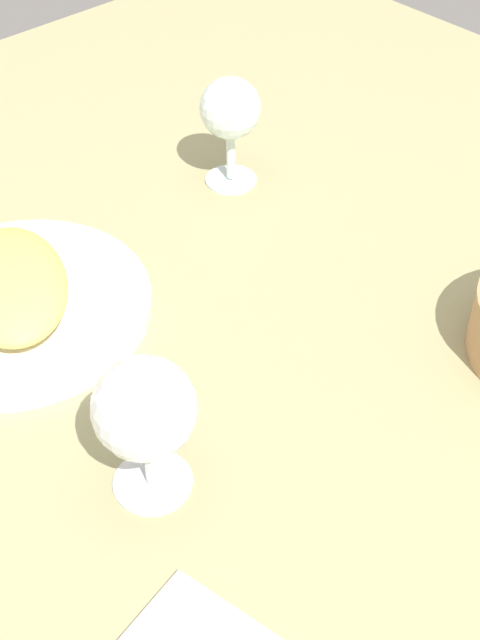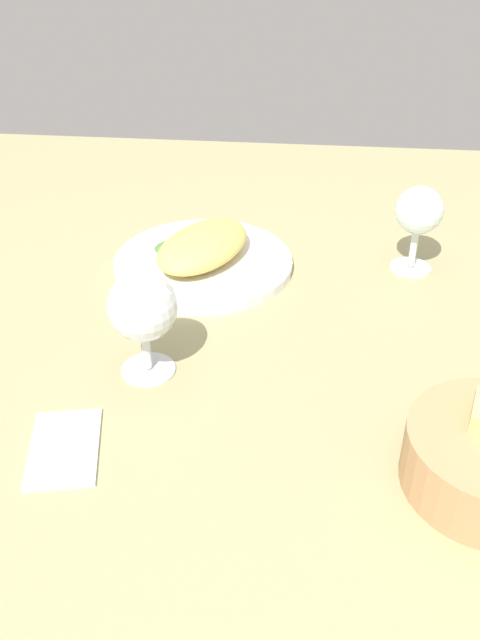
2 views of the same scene
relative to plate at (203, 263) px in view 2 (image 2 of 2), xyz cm
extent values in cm
cube|color=#9B9568|center=(17.57, 12.83, -1.70)|extent=(140.00, 140.00, 2.00)
cylinder|color=white|center=(0.00, 0.00, 0.00)|extent=(26.10, 26.10, 1.40)
ellipsoid|color=#DAC25D|center=(0.00, 0.00, 2.83)|extent=(20.20, 16.89, 4.25)
cone|color=#4B7B3A|center=(-2.69, -5.32, 1.52)|extent=(4.90, 4.90, 1.64)
cylinder|color=silver|center=(24.82, -2.98, -0.40)|extent=(6.42, 6.42, 0.60)
cylinder|color=silver|center=(24.82, -2.98, 2.14)|extent=(1.00, 1.00, 4.47)
sphere|color=silver|center=(24.82, -2.98, 8.35)|extent=(7.95, 7.95, 7.95)
cylinder|color=silver|center=(-2.64, 30.28, -0.40)|extent=(5.92, 5.92, 0.60)
cylinder|color=silver|center=(-2.64, 30.28, 2.60)|extent=(1.00, 1.00, 5.39)
sphere|color=silver|center=(-2.64, 30.28, 8.68)|extent=(6.78, 6.78, 6.78)
cube|color=white|center=(38.45, -8.88, -0.30)|extent=(12.20, 9.10, 0.80)
camera|label=1|loc=(60.46, -26.30, 56.45)|focal=49.04mm
camera|label=2|loc=(87.75, 14.24, 50.60)|focal=38.98mm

